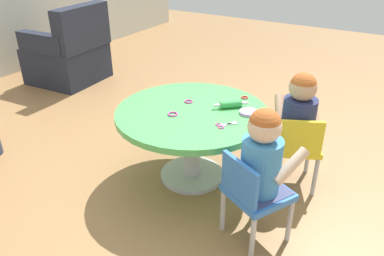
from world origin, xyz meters
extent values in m
plane|color=#9E7247|center=(0.00, 0.00, 0.00)|extent=(10.00, 10.00, 0.00)
cylinder|color=silver|center=(0.00, 0.00, 0.01)|extent=(0.44, 0.44, 0.03)
cylinder|color=silver|center=(0.00, 0.00, 0.24)|extent=(0.12, 0.12, 0.47)
cylinder|color=#4CB259|center=(0.00, 0.00, 0.49)|extent=(0.99, 0.99, 0.04)
cylinder|color=#B7B7BC|center=(-0.25, -0.78, 0.14)|extent=(0.03, 0.03, 0.28)
cylinder|color=#B7B7BC|center=(-0.13, -0.54, 0.14)|extent=(0.03, 0.03, 0.28)
cylinder|color=#B7B7BC|center=(-0.48, -0.66, 0.14)|extent=(0.03, 0.03, 0.28)
cylinder|color=#B7B7BC|center=(-0.36, -0.43, 0.14)|extent=(0.03, 0.03, 0.28)
cube|color=blue|center=(-0.31, -0.60, 0.30)|extent=(0.40, 0.40, 0.04)
cube|color=blue|center=(-0.43, -0.54, 0.43)|extent=(0.14, 0.25, 0.22)
cube|color=#3F4772|center=(-0.31, -0.60, 0.30)|extent=(0.37, 0.36, 0.04)
cylinder|color=#3F8CCC|center=(-0.31, -0.60, 0.47)|extent=(0.21, 0.21, 0.30)
sphere|color=beige|center=(-0.31, -0.60, 0.70)|extent=(0.17, 0.17, 0.17)
sphere|color=#B25926|center=(-0.31, -0.60, 0.71)|extent=(0.16, 0.16, 0.16)
cylinder|color=beige|center=(-0.27, -0.74, 0.49)|extent=(0.21, 0.15, 0.17)
cylinder|color=beige|center=(-0.17, -0.55, 0.49)|extent=(0.21, 0.15, 0.17)
cylinder|color=#B7B7BC|center=(0.47, -0.67, 0.14)|extent=(0.03, 0.03, 0.28)
cylinder|color=#B7B7BC|center=(0.35, -0.43, 0.14)|extent=(0.03, 0.03, 0.28)
cylinder|color=#B7B7BC|center=(0.23, -0.78, 0.14)|extent=(0.03, 0.03, 0.28)
cylinder|color=#B7B7BC|center=(0.12, -0.55, 0.14)|extent=(0.03, 0.03, 0.28)
cube|color=yellow|center=(0.29, -0.61, 0.30)|extent=(0.40, 0.40, 0.04)
cube|color=yellow|center=(0.17, -0.67, 0.43)|extent=(0.14, 0.25, 0.22)
cube|color=#3F4772|center=(0.29, -0.61, 0.30)|extent=(0.37, 0.36, 0.04)
cylinder|color=navy|center=(0.29, -0.61, 0.47)|extent=(0.21, 0.21, 0.30)
sphere|color=tan|center=(0.29, -0.61, 0.70)|extent=(0.17, 0.17, 0.17)
sphere|color=#B25926|center=(0.29, -0.61, 0.71)|extent=(0.16, 0.16, 0.16)
cylinder|color=tan|center=(0.43, -0.66, 0.49)|extent=(0.22, 0.14, 0.17)
cylinder|color=tan|center=(0.34, -0.47, 0.49)|extent=(0.22, 0.14, 0.17)
cube|color=#232838|center=(0.91, 2.20, 0.20)|extent=(0.75, 0.75, 0.40)
cube|color=#232838|center=(0.93, 1.91, 0.62)|extent=(0.71, 0.21, 0.45)
cube|color=#232838|center=(1.20, 2.22, 0.50)|extent=(0.16, 0.60, 0.20)
cube|color=#232838|center=(0.61, 2.18, 0.50)|extent=(0.16, 0.60, 0.20)
cylinder|color=green|center=(0.17, -0.19, 0.54)|extent=(0.13, 0.14, 0.05)
cylinder|color=white|center=(0.10, -0.13, 0.54)|extent=(0.05, 0.05, 0.02)
cylinder|color=white|center=(0.23, -0.26, 0.54)|extent=(0.05, 0.05, 0.02)
cube|color=silver|center=(-0.05, -0.29, 0.51)|extent=(0.11, 0.06, 0.01)
cube|color=silver|center=(-0.05, -0.29, 0.51)|extent=(0.08, 0.09, 0.01)
torus|color=#D83F99|center=(-0.11, -0.27, 0.51)|extent=(0.05, 0.05, 0.01)
torus|color=#D83F99|center=(-0.09, -0.24, 0.51)|extent=(0.05, 0.05, 0.01)
cylinder|color=#CC99E5|center=(0.15, -0.33, 0.52)|extent=(0.12, 0.12, 0.02)
torus|color=#D83FA5|center=(-0.12, 0.07, 0.52)|extent=(0.07, 0.07, 0.01)
torus|color=red|center=(0.36, -0.21, 0.52)|extent=(0.05, 0.05, 0.01)
torus|color=#D83FA5|center=(0.10, 0.09, 0.52)|extent=(0.06, 0.06, 0.01)
camera|label=1|loc=(-1.89, -1.15, 1.55)|focal=35.52mm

